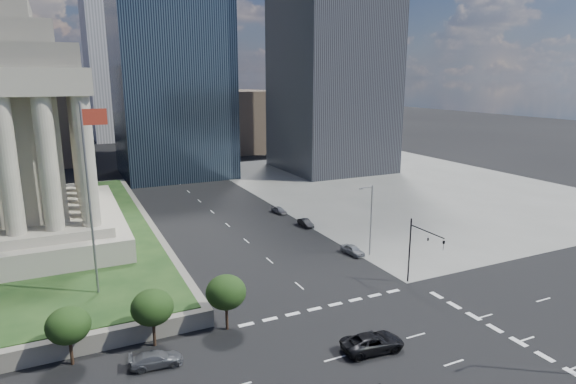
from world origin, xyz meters
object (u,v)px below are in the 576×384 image
pickup_truck (373,342)px  suv_grey (156,359)px  street_lamp_north (370,216)px  parked_sedan_far (279,210)px  flagpole (90,190)px  parked_sedan_mid (306,223)px  parked_sedan_near (353,250)px  traffic_signal_ne (420,245)px

pickup_truck → suv_grey: size_ratio=1.30×
street_lamp_north → parked_sedan_far: street_lamp_north is taller
flagpole → street_lamp_north: flagpole is taller
street_lamp_north → pickup_truck: bearing=-123.8°
pickup_truck → suv_grey: bearing=77.4°
parked_sedan_mid → street_lamp_north: bearing=-83.6°
suv_grey → parked_sedan_mid: 42.41m
parked_sedan_mid → parked_sedan_far: parked_sedan_far is taller
parked_sedan_far → pickup_truck: bearing=-111.4°
street_lamp_north → parked_sedan_mid: 16.53m
parked_sedan_near → parked_sedan_far: bearing=85.2°
street_lamp_north → suv_grey: 35.24m
suv_grey → parked_sedan_mid: (29.95, 30.02, -0.04)m
parked_sedan_far → flagpole: bearing=-149.4°
parked_sedan_mid → parked_sedan_far: 9.10m
traffic_signal_ne → suv_grey: 31.44m
street_lamp_north → parked_sedan_near: size_ratio=2.55×
pickup_truck → parked_sedan_mid: 37.83m
pickup_truck → parked_sedan_far: bearing=-8.3°
flagpole → parked_sedan_far: flagpole is taller
pickup_truck → parked_sedan_far: (11.03, 45.03, -0.19)m
parked_sedan_near → parked_sedan_far: parked_sedan_near is taller
flagpole → parked_sedan_far: bearing=38.3°
flagpole → parked_sedan_near: 35.64m
pickup_truck → parked_sedan_mid: pickup_truck is taller
street_lamp_north → parked_sedan_near: bearing=147.1°
flagpole → parked_sedan_near: flagpole is taller
parked_sedan_near → parked_sedan_far: size_ratio=1.08×
pickup_truck → parked_sedan_far: pickup_truck is taller
flagpole → suv_grey: 18.60m
traffic_signal_ne → parked_sedan_mid: size_ratio=2.14×
flagpole → suv_grey: (3.38, -13.38, -12.46)m
parked_sedan_mid → pickup_truck: bearing=-108.4°
flagpole → parked_sedan_mid: (33.33, 16.64, -12.50)m
street_lamp_north → parked_sedan_far: bearing=95.9°
suv_grey → traffic_signal_ne: bearing=-77.5°
suv_grey → parked_sedan_far: bearing=-29.9°
traffic_signal_ne → parked_sedan_far: 36.36m
parked_sedan_mid → flagpole: bearing=-153.8°
flagpole → parked_sedan_mid: size_ratio=5.35×
traffic_signal_ne → street_lamp_north: bearing=85.8°
suv_grey → pickup_truck: bearing=-101.2°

